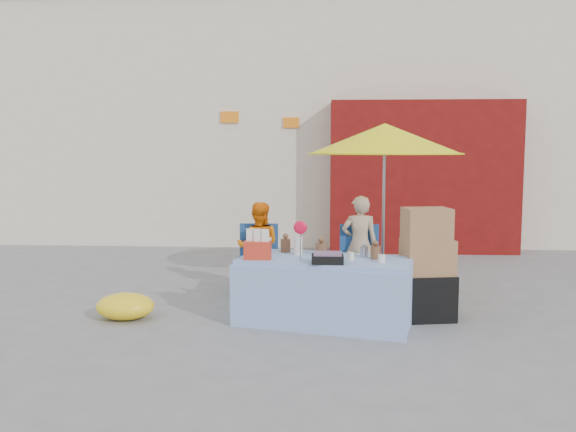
# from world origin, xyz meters

# --- Properties ---
(ground) EXTENTS (80.00, 80.00, 0.00)m
(ground) POSITION_xyz_m (0.00, 0.00, 0.00)
(ground) COLOR slate
(ground) RESTS_ON ground
(backdrop) EXTENTS (14.00, 8.00, 7.80)m
(backdrop) POSITION_xyz_m (0.52, 7.52, 3.10)
(backdrop) COLOR silver
(backdrop) RESTS_ON ground
(market_table) EXTENTS (1.90, 1.22, 1.06)m
(market_table) POSITION_xyz_m (0.50, -0.33, 0.35)
(market_table) COLOR #9ABCF7
(market_table) RESTS_ON ground
(chair_left) EXTENTS (0.48, 0.47, 0.85)m
(chair_left) POSITION_xyz_m (-0.32, 0.88, 0.26)
(chair_left) COLOR navy
(chair_left) RESTS_ON ground
(chair_right) EXTENTS (0.48, 0.47, 0.85)m
(chair_right) POSITION_xyz_m (0.93, 0.88, 0.26)
(chair_right) COLOR navy
(chair_right) RESTS_ON ground
(vendor_orange) EXTENTS (0.55, 0.43, 1.12)m
(vendor_orange) POSITION_xyz_m (-0.32, 1.02, 0.56)
(vendor_orange) COLOR orange
(vendor_orange) RESTS_ON ground
(vendor_beige) EXTENTS (0.44, 0.29, 1.21)m
(vendor_beige) POSITION_xyz_m (0.93, 1.02, 0.61)
(vendor_beige) COLOR tan
(vendor_beige) RESTS_ON ground
(umbrella) EXTENTS (1.90, 1.90, 2.09)m
(umbrella) POSITION_xyz_m (1.23, 1.17, 1.89)
(umbrella) COLOR gray
(umbrella) RESTS_ON ground
(box_stack) EXTENTS (0.59, 0.52, 1.17)m
(box_stack) POSITION_xyz_m (1.56, -0.11, 0.54)
(box_stack) COLOR black
(box_stack) RESTS_ON ground
(tarp_bundle) EXTENTS (0.73, 0.65, 0.27)m
(tarp_bundle) POSITION_xyz_m (-1.58, -0.31, 0.14)
(tarp_bundle) COLOR yellow
(tarp_bundle) RESTS_ON ground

